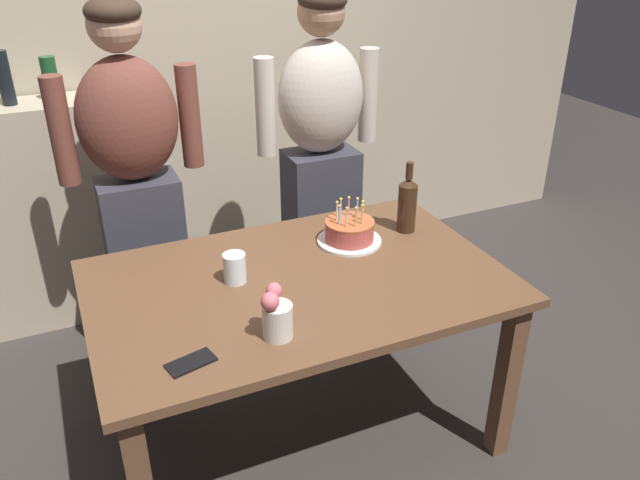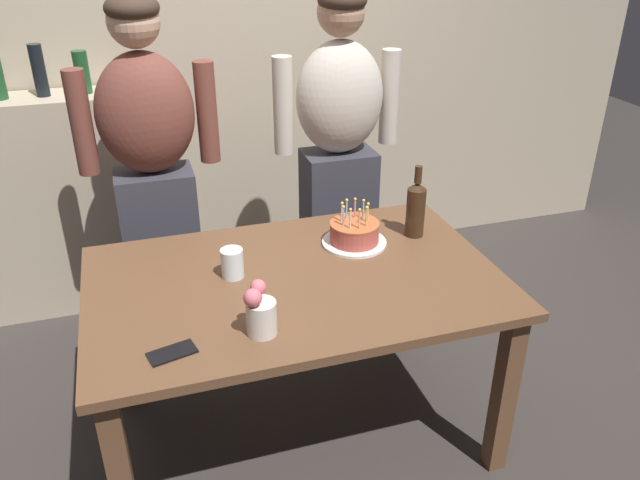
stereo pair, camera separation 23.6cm
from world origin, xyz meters
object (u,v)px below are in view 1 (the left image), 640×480
Objects in this scene: birthday_cake at (349,232)px; flower_vase at (276,316)px; person_man_bearded at (138,189)px; cell_phone at (191,363)px; wine_bottle at (407,204)px; water_glass_near at (235,268)px; person_woman_cardigan at (321,161)px.

birthday_cake is 1.40× the size of flower_vase.
cell_phone is at bearing 87.66° from person_man_bearded.
person_man_bearded is (-0.99, 0.58, 0.01)m from wine_bottle.
birthday_cake is 2.36× the size of water_glass_near.
wine_bottle is 1.15m from person_man_bearded.
person_man_bearded is at bearing 102.45° from flower_vase.
person_man_bearded is at bearing 107.36° from water_glass_near.
water_glass_near is 0.79m from wine_bottle.
water_glass_near is at bearing 93.00° from flower_vase.
person_woman_cardigan is (0.13, 0.58, 0.09)m from birthday_cake.
flower_vase is 0.11× the size of person_woman_cardigan.
person_man_bearded is at bearing 141.37° from birthday_cake.
water_glass_near is 0.38m from flower_vase.
wine_bottle is 0.18× the size of person_man_bearded.
wine_bottle reaches higher than cell_phone.
birthday_cake is 0.16× the size of person_woman_cardigan.
person_man_bearded is at bearing 149.67° from wine_bottle.
person_woman_cardigan reaches higher than cell_phone.
birthday_cake is at bearing 77.15° from person_woman_cardigan.
wine_bottle is 0.90m from flower_vase.
wine_bottle is (0.26, 0.00, 0.08)m from birthday_cake.
flower_vase is (-0.76, -0.49, -0.04)m from wine_bottle.
cell_phone is (-0.26, -0.40, -0.05)m from water_glass_near.
person_woman_cardigan reaches higher than flower_vase.
flower_vase is 1.10m from person_man_bearded.
person_woman_cardigan is at bearing 102.74° from wine_bottle.
person_man_bearded reaches higher than birthday_cake.
cell_phone is 0.09× the size of person_woman_cardigan.
wine_bottle is at bearing 102.74° from person_woman_cardigan.
flower_vase is at bearing 102.45° from person_man_bearded.
wine_bottle reaches higher than water_glass_near.
cell_phone is 1.43m from person_woman_cardigan.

